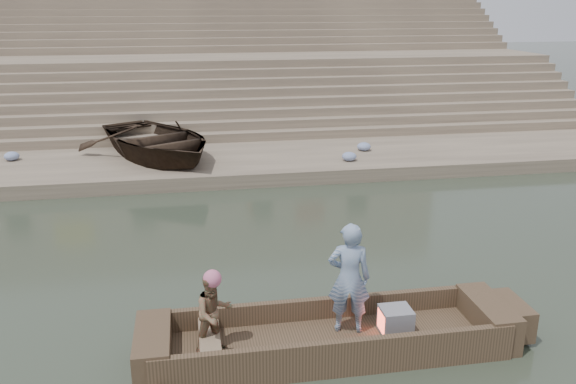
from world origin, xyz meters
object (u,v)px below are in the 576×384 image
object	(u,v)px
rowing_man	(214,313)
television	(395,321)
standing_man	(349,278)
beached_rowboat	(157,140)
main_rowboat	(328,345)

from	to	relation	value
rowing_man	television	distance (m)	2.74
standing_man	beached_rowboat	xyz separation A→B (m)	(-3.18, 10.39, -0.15)
standing_man	television	size ratio (longest dim) A/B	3.79
main_rowboat	television	bearing A→B (deg)	0.00
main_rowboat	standing_man	size ratio (longest dim) A/B	2.87
main_rowboat	beached_rowboat	bearing A→B (deg)	104.95
rowing_man	television	bearing A→B (deg)	-22.13
rowing_man	beached_rowboat	size ratio (longest dim) A/B	0.23
main_rowboat	rowing_man	distance (m)	1.82
rowing_man	standing_man	bearing A→B (deg)	-16.54
main_rowboat	standing_man	distance (m)	1.06
main_rowboat	television	size ratio (longest dim) A/B	10.87
beached_rowboat	main_rowboat	bearing A→B (deg)	-102.54
standing_man	rowing_man	size ratio (longest dim) A/B	1.46
main_rowboat	beached_rowboat	distance (m)	10.99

